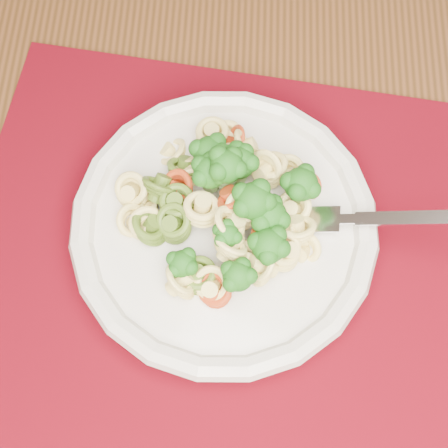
% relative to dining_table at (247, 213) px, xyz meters
% --- Properties ---
extents(dining_table, '(1.78, 1.51, 0.75)m').
position_rel_dining_table_xyz_m(dining_table, '(0.00, 0.00, 0.00)').
color(dining_table, '#583218').
rests_on(dining_table, ground).
extents(placemat, '(0.56, 0.49, 0.00)m').
position_rel_dining_table_xyz_m(placemat, '(0.03, -0.08, 0.09)').
color(placemat, '#4F030C').
rests_on(placemat, dining_table).
extents(pasta_bowl, '(0.25, 0.25, 0.05)m').
position_rel_dining_table_xyz_m(pasta_bowl, '(0.01, -0.07, 0.13)').
color(pasta_bowl, beige).
rests_on(pasta_bowl, placemat).
extents(pasta_broccoli_heap, '(0.21, 0.21, 0.06)m').
position_rel_dining_table_xyz_m(pasta_broccoli_heap, '(0.01, -0.07, 0.14)').
color(pasta_broccoli_heap, '#EAD374').
rests_on(pasta_broccoli_heap, pasta_bowl).
extents(fork, '(0.18, 0.09, 0.08)m').
position_rel_dining_table_xyz_m(fork, '(0.08, -0.03, 0.14)').
color(fork, silver).
rests_on(fork, pasta_bowl).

